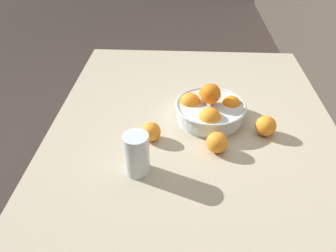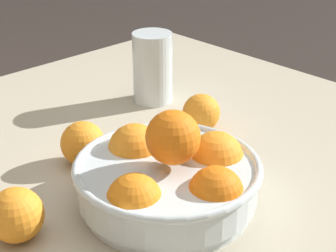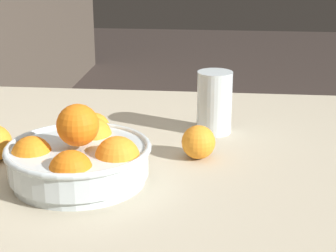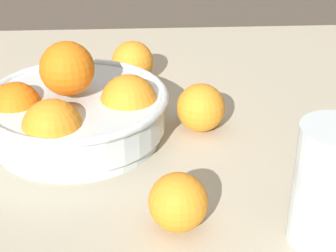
% 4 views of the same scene
% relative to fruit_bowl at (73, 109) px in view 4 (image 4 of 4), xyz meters
% --- Properties ---
extents(dining_table, '(1.27, 1.08, 0.71)m').
position_rel_fruit_bowl_xyz_m(dining_table, '(0.00, -0.06, -0.11)').
color(dining_table, '#B7AD93').
rests_on(dining_table, ground_plane).
extents(fruit_bowl, '(0.27, 0.27, 0.15)m').
position_rel_fruit_bowl_xyz_m(fruit_bowl, '(0.00, 0.00, 0.00)').
color(fruit_bowl, silver).
rests_on(fruit_bowl, dining_table).
extents(juice_glass, '(0.08, 0.08, 0.14)m').
position_rel_fruit_bowl_xyz_m(juice_glass, '(0.30, -0.24, 0.02)').
color(juice_glass, '#F4A314').
rests_on(juice_glass, dining_table).
extents(orange_loose_near_bowl, '(0.07, 0.07, 0.07)m').
position_rel_fruit_bowl_xyz_m(orange_loose_near_bowl, '(0.14, -0.21, -0.01)').
color(orange_loose_near_bowl, orange).
rests_on(orange_loose_near_bowl, dining_table).
extents(orange_loose_front, '(0.07, 0.07, 0.07)m').
position_rel_fruit_bowl_xyz_m(orange_loose_front, '(0.09, 0.20, -0.01)').
color(orange_loose_front, orange).
rests_on(orange_loose_front, dining_table).
extents(orange_loose_aside, '(0.07, 0.07, 0.07)m').
position_rel_fruit_bowl_xyz_m(orange_loose_aside, '(0.19, 0.02, -0.01)').
color(orange_loose_aside, orange).
rests_on(orange_loose_aside, dining_table).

